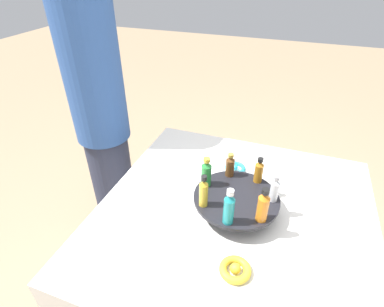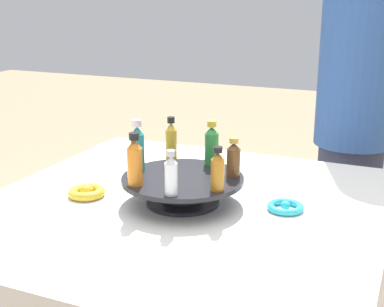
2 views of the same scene
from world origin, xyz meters
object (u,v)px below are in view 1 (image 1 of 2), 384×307
ribbon_bow_gold (235,269)px  person_figure (100,112)px  bottle_green (206,173)px  bottle_orange (263,206)px  bottle_clear (275,189)px  ribbon_bow_teal (235,168)px  bottle_amber (259,171)px  bottle_teal (229,208)px  display_stand (236,202)px  bottle_gold (204,192)px  bottle_brown (230,165)px

ribbon_bow_gold → person_figure: bearing=55.8°
bottle_green → bottle_orange: bottle_orange is taller
bottle_clear → ribbon_bow_teal: (0.24, 0.19, -0.12)m
ribbon_bow_gold → ribbon_bow_teal: 0.54m
bottle_amber → bottle_teal: 0.26m
bottle_clear → person_figure: bearing=72.3°
display_stand → bottle_orange: bottle_orange is taller
bottle_gold → ribbon_bow_teal: (0.35, -0.04, -0.13)m
bottle_gold → ribbon_bow_gold: size_ratio=1.29×
ribbon_bow_teal → bottle_brown: bearing=-178.5°
bottle_amber → bottle_orange: 0.21m
bottle_amber → bottle_green: (-0.09, 0.19, 0.01)m
bottle_gold → person_figure: size_ratio=0.08×
bottle_gold → person_figure: (0.42, 0.71, 0.00)m
bottle_gold → bottle_teal: bearing=-115.8°
bottle_brown → bottle_gold: bearing=167.0°
bottle_orange → bottle_amber: bearing=12.7°
bottle_green → ribbon_bow_teal: (0.23, -0.07, -0.12)m
bottle_orange → bottle_teal: bearing=115.6°
bottle_brown → ribbon_bow_teal: (0.14, 0.00, -0.11)m
bottle_brown → ribbon_bow_gold: bearing=-162.8°
bottle_orange → person_figure: size_ratio=0.08×
bottle_brown → bottle_amber: bearing=-90.1°
display_stand → bottle_amber: size_ratio=2.92×
bottle_brown → bottle_gold: size_ratio=0.79×
bottle_brown → ribbon_bow_gold: 0.42m
bottle_amber → ribbon_bow_teal: size_ratio=1.16×
bottle_clear → ribbon_bow_teal: bottle_clear is taller
bottle_clear → ribbon_bow_gold: bearing=166.8°
bottle_gold → ribbon_bow_teal: bearing=-7.1°
bottle_green → bottle_gold: bearing=-167.3°
bottle_orange → bottle_clear: bottle_orange is taller
bottle_amber → bottle_teal: bearing=167.0°
bottle_brown → bottle_teal: (-0.26, -0.06, 0.02)m
bottle_green → person_figure: person_figure is taller
bottle_brown → bottle_green: (-0.09, 0.07, 0.01)m
bottle_brown → bottle_clear: bearing=-115.8°
display_stand → bottle_teal: bottle_teal is taller
bottle_orange → ribbon_bow_teal: (0.35, 0.17, -0.13)m
display_stand → ribbon_bow_teal: size_ratio=3.39×
bottle_gold → bottle_orange: size_ratio=0.98×
bottle_orange → ribbon_bow_gold: bottle_orange is taller
bottle_teal → bottle_orange: (0.05, -0.10, -0.00)m
bottle_amber → bottle_green: size_ratio=0.88×
bottle_teal → person_figure: (0.47, 0.82, -0.00)m
bottle_clear → bottle_orange: bearing=167.0°
bottle_clear → person_figure: (0.30, 0.95, 0.01)m
bottle_amber → bottle_gold: bearing=141.3°
bottle_orange → ribbon_bow_teal: size_ratio=1.42×
display_stand → bottle_green: bottle_green is taller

